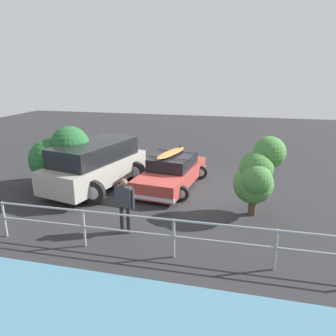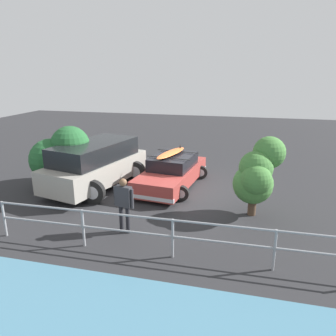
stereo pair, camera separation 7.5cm
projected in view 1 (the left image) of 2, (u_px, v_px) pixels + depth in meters
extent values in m
cube|color=#28282B|center=(186.00, 189.00, 13.27)|extent=(44.00, 44.00, 0.02)
cube|color=#9E3833|center=(171.00, 175.00, 13.47)|extent=(2.26, 4.60, 0.61)
cube|color=black|center=(173.00, 161.00, 13.47)|extent=(1.78, 2.29, 0.50)
cube|color=silver|center=(151.00, 198.00, 11.58)|extent=(1.78, 0.31, 0.14)
cube|color=silver|center=(187.00, 166.00, 15.47)|extent=(1.78, 0.31, 0.14)
cylinder|color=black|center=(182.00, 193.00, 11.99)|extent=(0.57, 0.18, 0.57)
cylinder|color=#B7B7BC|center=(182.00, 193.00, 11.99)|extent=(0.31, 0.19, 0.31)
cylinder|color=black|center=(138.00, 187.00, 12.59)|extent=(0.57, 0.18, 0.57)
cylinder|color=#B7B7BC|center=(138.00, 187.00, 12.59)|extent=(0.31, 0.19, 0.31)
cylinder|color=black|center=(201.00, 172.00, 14.45)|extent=(0.57, 0.18, 0.57)
cylinder|color=#B7B7BC|center=(201.00, 172.00, 14.45)|extent=(0.31, 0.19, 0.31)
cylinder|color=black|center=(163.00, 168.00, 15.05)|extent=(0.57, 0.18, 0.57)
cylinder|color=#B7B7BC|center=(163.00, 168.00, 15.05)|extent=(0.31, 0.19, 0.31)
cylinder|color=black|center=(168.00, 158.00, 12.86)|extent=(1.82, 0.25, 0.03)
cylinder|color=black|center=(178.00, 151.00, 13.91)|extent=(1.82, 0.25, 0.03)
ellipsoid|color=orange|center=(171.00, 153.00, 13.40)|extent=(1.03, 2.30, 0.09)
cone|color=black|center=(180.00, 146.00, 14.13)|extent=(0.10, 0.10, 0.14)
cube|color=#9E998E|center=(96.00, 170.00, 13.22)|extent=(2.95, 4.97, 0.88)
cube|color=black|center=(94.00, 151.00, 12.99)|extent=(2.57, 3.94, 0.71)
cylinder|color=black|center=(129.00, 155.00, 15.27)|extent=(0.80, 0.35, 0.78)
cylinder|color=black|center=(93.00, 192.00, 11.68)|extent=(0.87, 0.22, 0.87)
cylinder|color=#B7B7BC|center=(93.00, 192.00, 11.68)|extent=(0.48, 0.23, 0.48)
cylinder|color=black|center=(52.00, 184.00, 12.54)|extent=(0.87, 0.22, 0.87)
cylinder|color=#B7B7BC|center=(52.00, 184.00, 12.54)|extent=(0.48, 0.23, 0.48)
cylinder|color=black|center=(135.00, 171.00, 14.07)|extent=(0.87, 0.22, 0.87)
cylinder|color=#B7B7BC|center=(135.00, 171.00, 14.07)|extent=(0.48, 0.23, 0.48)
cylinder|color=black|center=(98.00, 166.00, 14.93)|extent=(0.87, 0.22, 0.87)
cylinder|color=#B7B7BC|center=(98.00, 166.00, 14.93)|extent=(0.48, 0.23, 0.48)
cylinder|color=black|center=(129.00, 220.00, 9.58)|extent=(0.12, 0.12, 0.82)
cylinder|color=black|center=(122.00, 219.00, 9.66)|extent=(0.12, 0.12, 0.82)
cube|color=#333338|center=(124.00, 197.00, 9.41)|extent=(0.51, 0.27, 0.62)
sphere|color=brown|center=(124.00, 182.00, 9.29)|extent=(0.22, 0.22, 0.22)
cylinder|color=#333338|center=(133.00, 199.00, 9.31)|extent=(0.09, 0.09, 0.58)
cylinder|color=#333338|center=(116.00, 196.00, 9.53)|extent=(0.09, 0.09, 0.58)
cylinder|color=gray|center=(276.00, 250.00, 7.76)|extent=(0.07, 0.07, 1.07)
cylinder|color=gray|center=(174.00, 238.00, 8.29)|extent=(0.07, 0.07, 1.07)
cylinder|color=gray|center=(84.00, 228.00, 8.81)|extent=(0.07, 0.07, 1.07)
cylinder|color=gray|center=(4.00, 219.00, 9.34)|extent=(0.07, 0.07, 1.07)
cylinder|color=gray|center=(174.00, 220.00, 8.14)|extent=(9.89, 0.19, 0.06)
cylinder|color=gray|center=(174.00, 236.00, 8.27)|extent=(9.89, 0.19, 0.06)
cylinder|color=#4C3828|center=(252.00, 206.00, 10.84)|extent=(0.27, 0.27, 0.58)
sphere|color=#427A38|center=(253.00, 184.00, 10.63)|extent=(1.30, 1.30, 1.30)
sphere|color=#427A38|center=(256.00, 168.00, 10.48)|extent=(1.09, 1.09, 1.09)
sphere|color=#427A38|center=(257.00, 179.00, 10.18)|extent=(0.96, 0.96, 0.96)
sphere|color=#427A38|center=(269.00, 152.00, 10.60)|extent=(1.05, 1.05, 1.05)
sphere|color=#427A38|center=(255.00, 185.00, 10.55)|extent=(0.91, 0.91, 0.91)
cylinder|color=#4C3828|center=(59.00, 181.00, 13.40)|extent=(0.29, 0.29, 0.52)
sphere|color=#235B2D|center=(54.00, 158.00, 13.19)|extent=(1.00, 1.00, 1.00)
sphere|color=#235B2D|center=(55.00, 166.00, 12.90)|extent=(1.19, 1.19, 1.19)
sphere|color=#235B2D|center=(58.00, 160.00, 12.97)|extent=(1.08, 1.08, 1.08)
sphere|color=#235B2D|center=(51.00, 160.00, 13.09)|extent=(1.69, 1.69, 1.69)
sphere|color=#235B2D|center=(61.00, 156.00, 13.73)|extent=(1.67, 1.67, 1.67)
sphere|color=#235B2D|center=(70.00, 145.00, 13.06)|extent=(1.54, 1.54, 1.54)
sphere|color=#235B2D|center=(71.00, 149.00, 13.45)|extent=(1.32, 1.32, 1.32)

